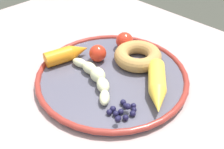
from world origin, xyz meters
TOP-DOWN VIEW (x-y plane):
  - dining_table at (0.00, 0.00)m, footprint 0.93×0.80m
  - plate at (-0.04, -0.03)m, footprint 0.33×0.33m
  - banana at (-0.04, 0.01)m, footprint 0.16×0.07m
  - carrot_orange at (0.07, 0.00)m, footprint 0.06×0.11m
  - carrot_yellow at (-0.15, -0.05)m, footprint 0.11×0.13m
  - donut at (-0.05, -0.10)m, footprint 0.14×0.14m
  - blueberry_pile at (-0.14, 0.04)m, footprint 0.04×0.06m
  - tomato_near at (0.02, -0.04)m, footprint 0.04×0.04m
  - tomato_mid at (0.01, -0.12)m, footprint 0.04×0.04m

SIDE VIEW (x-z plane):
  - dining_table at x=0.00m, z-range 0.25..0.96m
  - plate at x=-0.04m, z-range 0.70..0.72m
  - blueberry_pile at x=-0.14m, z-range 0.71..0.73m
  - banana at x=-0.04m, z-range 0.71..0.74m
  - donut at x=-0.05m, z-range 0.72..0.75m
  - carrot_orange at x=0.07m, z-range 0.72..0.75m
  - carrot_yellow at x=-0.15m, z-range 0.72..0.75m
  - tomato_near at x=0.02m, z-range 0.72..0.75m
  - tomato_mid at x=0.01m, z-range 0.72..0.76m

